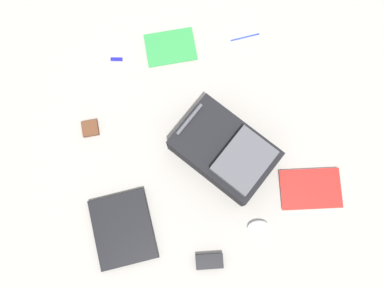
# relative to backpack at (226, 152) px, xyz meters

# --- Properties ---
(ground_plane) EXTENTS (3.81, 3.81, 0.00)m
(ground_plane) POSITION_rel_backpack_xyz_m (0.10, 0.14, -0.09)
(ground_plane) COLOR gray
(backpack) EXTENTS (0.52, 0.48, 0.21)m
(backpack) POSITION_rel_backpack_xyz_m (0.00, 0.00, 0.00)
(backpack) COLOR black
(backpack) RESTS_ON ground_plane
(laptop) EXTENTS (0.33, 0.28, 0.03)m
(laptop) POSITION_rel_backpack_xyz_m (-0.19, 0.54, -0.07)
(laptop) COLOR black
(laptop) RESTS_ON ground_plane
(book_blue) EXTENTS (0.25, 0.31, 0.02)m
(book_blue) POSITION_rel_backpack_xyz_m (-0.27, -0.33, -0.08)
(book_blue) COLOR silver
(book_blue) RESTS_ON ground_plane
(book_comic) EXTENTS (0.20, 0.26, 0.01)m
(book_comic) POSITION_rel_backpack_xyz_m (0.59, 0.09, -0.08)
(book_comic) COLOR silver
(book_comic) RESTS_ON ground_plane
(computer_mouse) EXTENTS (0.08, 0.11, 0.04)m
(computer_mouse) POSITION_rel_backpack_xyz_m (-0.36, -0.04, -0.07)
(computer_mouse) COLOR silver
(computer_mouse) RESTS_ON ground_plane
(power_brick) EXTENTS (0.09, 0.13, 0.03)m
(power_brick) POSITION_rel_backpack_xyz_m (-0.44, 0.21, -0.07)
(power_brick) COLOR black
(power_brick) RESTS_ON ground_plane
(pen_black) EXTENTS (0.01, 0.15, 0.01)m
(pen_black) POSITION_rel_backpack_xyz_m (0.53, -0.28, -0.09)
(pen_black) COLOR #1933B2
(pen_black) RESTS_ON ground_plane
(earbud_pouch) EXTENTS (0.08, 0.08, 0.02)m
(earbud_pouch) POSITION_rel_backpack_xyz_m (0.31, 0.57, -0.08)
(earbud_pouch) COLOR #59331E
(earbud_pouch) RESTS_ON ground_plane
(usb_stick) EXTENTS (0.04, 0.06, 0.01)m
(usb_stick) POSITION_rel_backpack_xyz_m (0.61, 0.36, -0.09)
(usb_stick) COLOR #191999
(usb_stick) RESTS_ON ground_plane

